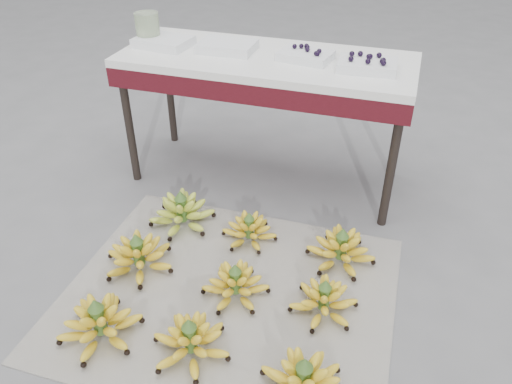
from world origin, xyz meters
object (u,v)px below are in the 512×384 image
(bunch_front_center, at_px, (191,342))
(tray_left, at_px, (227,46))
(bunch_front_right, at_px, (303,382))
(tray_far_left, at_px, (164,42))
(bunch_back_center, at_px, (249,230))
(bunch_mid_left, at_px, (139,256))
(glass_jar, at_px, (148,28))
(bunch_mid_center, at_px, (236,284))
(bunch_back_left, at_px, (182,213))
(bunch_back_right, at_px, (341,250))
(tray_far_right, at_px, (367,65))
(bunch_front_left, at_px, (100,323))
(newspaper_mat, at_px, (229,295))
(bunch_mid_right, at_px, (324,300))
(vendor_table, at_px, (266,72))
(tray_right, at_px, (306,55))

(bunch_front_center, xyz_separation_m, tray_left, (-0.29, 1.18, 0.61))
(bunch_front_right, height_order, tray_far_left, tray_far_left)
(bunch_front_center, bearing_deg, bunch_back_center, 92.69)
(tray_far_left, bearing_deg, bunch_mid_left, -74.46)
(bunch_back_center, distance_m, glass_jar, 1.10)
(bunch_mid_center, distance_m, bunch_back_left, 0.52)
(bunch_back_right, distance_m, tray_far_right, 0.80)
(bunch_front_left, height_order, bunch_mid_center, bunch_front_left)
(tray_left, bearing_deg, tray_far_right, -4.29)
(newspaper_mat, distance_m, glass_jar, 1.35)
(bunch_front_right, relative_size, glass_jar, 2.53)
(bunch_front_center, relative_size, tray_far_right, 1.10)
(bunch_front_center, distance_m, bunch_back_left, 0.73)
(bunch_mid_right, xyz_separation_m, bunch_back_center, (-0.39, 0.31, -0.00))
(newspaper_mat, bearing_deg, bunch_front_left, -138.14)
(bunch_back_center, bearing_deg, bunch_back_left, -178.98)
(bunch_front_left, distance_m, bunch_back_center, 0.74)
(bunch_front_right, height_order, glass_jar, glass_jar)
(vendor_table, bearing_deg, tray_right, 2.16)
(tray_far_left, bearing_deg, bunch_mid_right, -39.79)
(bunch_back_left, bearing_deg, bunch_back_center, -22.11)
(bunch_front_right, bearing_deg, tray_left, 139.42)
(newspaper_mat, distance_m, tray_right, 1.11)
(vendor_table, height_order, tray_right, tray_right)
(bunch_mid_center, bearing_deg, bunch_front_right, -47.86)
(bunch_front_center, relative_size, vendor_table, 0.21)
(bunch_back_left, relative_size, tray_far_right, 1.46)
(bunch_mid_center, height_order, glass_jar, glass_jar)
(bunch_front_left, relative_size, bunch_mid_center, 1.33)
(bunch_front_right, distance_m, tray_far_left, 1.68)
(bunch_mid_right, relative_size, bunch_back_left, 0.82)
(bunch_mid_left, distance_m, bunch_back_right, 0.83)
(bunch_back_left, bearing_deg, bunch_front_left, -109.46)
(bunch_back_right, bearing_deg, tray_right, 137.38)
(bunch_back_left, distance_m, bunch_back_right, 0.74)
(bunch_back_left, height_order, bunch_back_center, bunch_back_left)
(bunch_front_left, distance_m, vendor_table, 1.32)
(bunch_front_center, xyz_separation_m, tray_right, (0.09, 1.18, 0.61))
(tray_left, relative_size, glass_jar, 1.81)
(bunch_front_center, distance_m, bunch_front_right, 0.40)
(bunch_front_center, xyz_separation_m, bunch_back_right, (0.40, 0.62, 0.00))
(bunch_back_center, xyz_separation_m, glass_jar, (-0.69, 0.54, 0.67))
(bunch_front_right, distance_m, bunch_mid_right, 0.37)
(tray_far_left, relative_size, tray_left, 1.06)
(bunch_mid_center, height_order, bunch_back_center, bunch_mid_center)
(vendor_table, distance_m, tray_right, 0.21)
(bunch_back_left, xyz_separation_m, tray_right, (0.42, 0.52, 0.61))
(bunch_back_left, bearing_deg, tray_far_right, 14.93)
(bunch_front_left, xyz_separation_m, tray_far_left, (-0.27, 1.18, 0.61))
(tray_far_right, bearing_deg, bunch_mid_left, -132.84)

